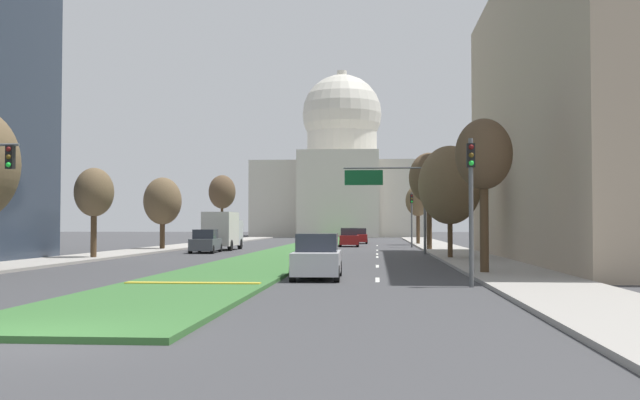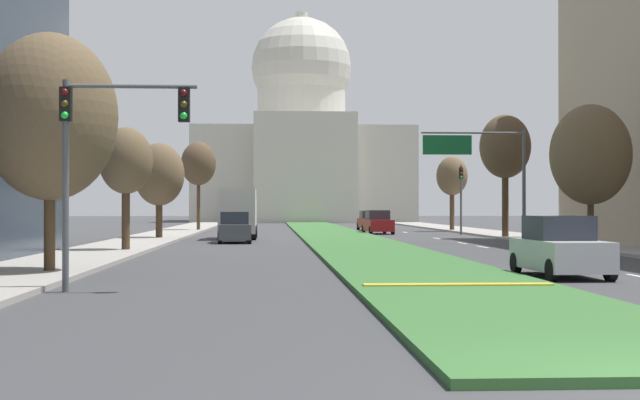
% 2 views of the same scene
% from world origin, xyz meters
% --- Properties ---
extents(ground_plane, '(267.45, 267.45, 0.00)m').
position_xyz_m(ground_plane, '(0.00, 60.78, 0.00)').
color(ground_plane, '#3D3D3F').
extents(grass_median, '(5.24, 109.41, 0.14)m').
position_xyz_m(grass_median, '(0.00, 54.71, 0.07)').
color(grass_median, '#386B33').
rests_on(grass_median, ground_plane).
extents(median_curb_nose, '(4.71, 0.50, 0.04)m').
position_xyz_m(median_curb_nose, '(0.00, 12.05, 0.16)').
color(median_curb_nose, gold).
rests_on(median_curb_nose, grass_median).
extents(lane_dashes_right, '(0.16, 49.37, 0.01)m').
position_xyz_m(lane_dashes_right, '(6.38, 38.50, 0.00)').
color(lane_dashes_right, silver).
rests_on(lane_dashes_right, ground_plane).
extents(sidewalk_left, '(4.00, 109.41, 0.15)m').
position_xyz_m(sidewalk_left, '(-12.15, 48.63, 0.07)').
color(sidewalk_left, '#9E9991').
rests_on(sidewalk_left, ground_plane).
extents(sidewalk_right, '(4.00, 109.41, 0.15)m').
position_xyz_m(sidewalk_right, '(12.15, 48.63, 0.07)').
color(sidewalk_right, '#9E9991').
rests_on(sidewalk_right, ground_plane).
extents(capitol_building, '(30.49, 27.77, 30.46)m').
position_xyz_m(capitol_building, '(0.00, 120.83, 10.73)').
color(capitol_building, beige).
rests_on(capitol_building, ground_plane).
extents(traffic_light_near_left, '(3.34, 0.35, 5.20)m').
position_xyz_m(traffic_light_near_left, '(-8.81, 12.32, 3.80)').
color(traffic_light_near_left, '#515456').
rests_on(traffic_light_near_left, ground_plane).
extents(traffic_light_far_right, '(0.28, 0.35, 5.20)m').
position_xyz_m(traffic_light_far_right, '(9.65, 56.78, 3.31)').
color(traffic_light_far_right, '#515456').
rests_on(traffic_light_far_right, ground_plane).
extents(overhead_guide_sign, '(6.01, 0.20, 6.50)m').
position_xyz_m(overhead_guide_sign, '(7.58, 40.73, 4.67)').
color(overhead_guide_sign, '#515456').
rests_on(overhead_guide_sign, ground_plane).
extents(street_tree_left_near, '(4.08, 4.08, 7.38)m').
position_xyz_m(street_tree_left_near, '(-11.33, 17.75, 4.81)').
color(street_tree_left_near, '#4C3823').
rests_on(street_tree_left_near, ground_plane).
extents(street_tree_left_mid, '(2.43, 2.43, 5.71)m').
position_xyz_m(street_tree_left_mid, '(-11.19, 31.43, 4.13)').
color(street_tree_left_mid, '#4C3823').
rests_on(street_tree_left_mid, ground_plane).
extents(street_tree_right_mid, '(3.90, 3.90, 7.06)m').
position_xyz_m(street_tree_right_mid, '(10.88, 32.88, 4.61)').
color(street_tree_right_mid, '#4C3823').
rests_on(street_tree_right_mid, ground_plane).
extents(street_tree_left_far, '(3.19, 3.19, 6.14)m').
position_xyz_m(street_tree_left_far, '(-11.65, 47.67, 4.11)').
color(street_tree_left_far, '#4C3823').
rests_on(street_tree_left_far, ground_plane).
extents(street_tree_right_far, '(3.32, 3.32, 8.09)m').
position_xyz_m(street_tree_right_far, '(10.67, 47.95, 5.95)').
color(street_tree_right_far, '#4C3823').
rests_on(street_tree_right_far, ground_plane).
extents(street_tree_left_distant, '(2.96, 2.96, 7.62)m').
position_xyz_m(street_tree_left_distant, '(-10.68, 67.02, 5.72)').
color(street_tree_left_distant, '#4C3823').
rests_on(street_tree_left_distant, ground_plane).
extents(street_tree_right_distant, '(2.63, 2.63, 6.34)m').
position_xyz_m(street_tree_right_distant, '(10.72, 65.37, 4.63)').
color(street_tree_right_distant, '#4C3823').
rests_on(street_tree_right_distant, ground_plane).
extents(sedan_lead_stopped, '(1.99, 4.31, 1.82)m').
position_xyz_m(sedan_lead_stopped, '(3.97, 16.36, 0.84)').
color(sedan_lead_stopped, '#BCBCC1').
rests_on(sedan_lead_stopped, ground_plane).
extents(sedan_midblock, '(2.09, 4.62, 1.79)m').
position_xyz_m(sedan_midblock, '(-6.69, 42.39, 0.84)').
color(sedan_midblock, '#4C5156').
rests_on(sedan_midblock, ground_plane).
extents(sedan_distant, '(2.07, 4.58, 1.82)m').
position_xyz_m(sedan_distant, '(3.64, 58.95, 0.85)').
color(sedan_distant, maroon).
rests_on(sedan_distant, ground_plane).
extents(sedan_far_horizon, '(2.05, 4.36, 1.74)m').
position_xyz_m(sedan_far_horizon, '(4.32, 70.27, 0.81)').
color(sedan_far_horizon, maroon).
rests_on(sedan_far_horizon, ground_plane).
extents(box_truck_delivery, '(2.40, 6.40, 3.20)m').
position_xyz_m(box_truck_delivery, '(-6.68, 48.55, 1.68)').
color(box_truck_delivery, '#BCBCC1').
rests_on(box_truck_delivery, ground_plane).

